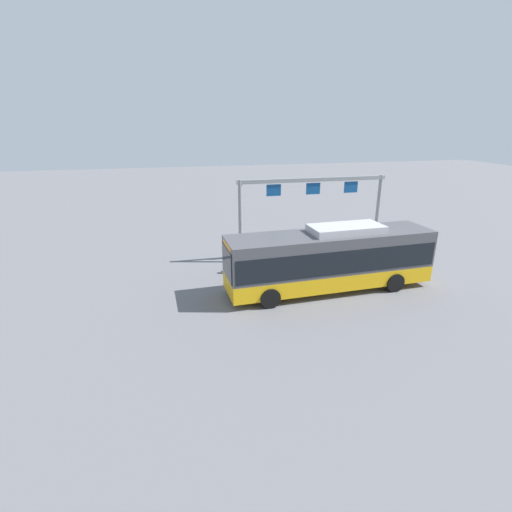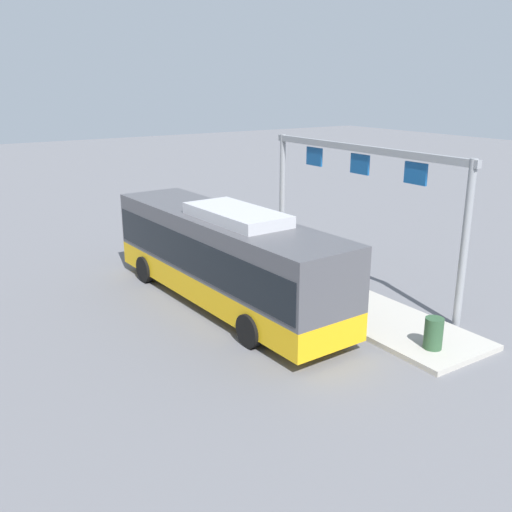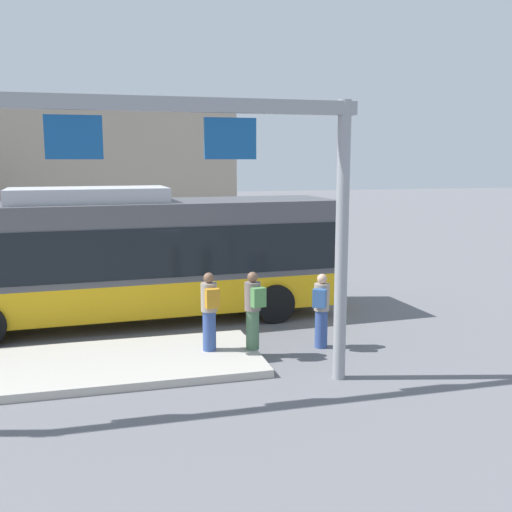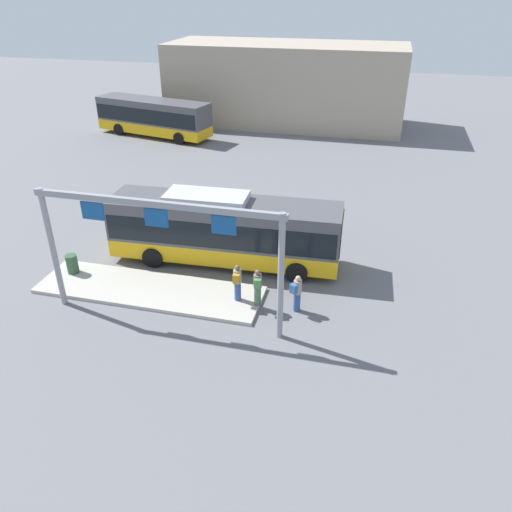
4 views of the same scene
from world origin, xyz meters
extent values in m
plane|color=slate|center=(0.00, 0.00, 0.00)|extent=(120.00, 120.00, 0.00)
cube|color=#B2ADA3|center=(-2.46, -3.41, 0.08)|extent=(10.00, 2.80, 0.16)
cube|color=#EAAD14|center=(0.00, 0.00, 0.77)|extent=(10.96, 2.97, 0.85)
cube|color=#4C4C51|center=(0.00, 0.00, 2.15)|extent=(10.96, 2.97, 1.90)
cube|color=black|center=(0.00, 0.00, 1.95)|extent=(10.75, 3.00, 1.20)
cube|color=black|center=(5.45, 0.24, 2.05)|extent=(0.13, 2.12, 1.50)
cube|color=#B7B7BC|center=(-0.81, -0.04, 3.28)|extent=(3.87, 1.91, 0.36)
cube|color=orange|center=(5.38, 0.24, 2.90)|extent=(0.20, 1.75, 0.28)
cylinder|color=black|center=(3.58, 1.36, 0.50)|extent=(1.01, 0.34, 1.00)
cylinder|color=black|center=(3.68, -1.04, 0.50)|extent=(1.01, 0.34, 1.00)
cylinder|color=black|center=(-3.28, 1.06, 0.50)|extent=(1.01, 0.34, 1.00)
cylinder|color=black|center=(-3.18, -1.34, 0.50)|extent=(1.01, 0.34, 1.00)
cylinder|color=#334C8C|center=(4.09, -3.26, 0.42)|extent=(0.39, 0.39, 0.85)
cylinder|color=gray|center=(4.09, -3.26, 1.15)|extent=(0.47, 0.47, 0.60)
sphere|color=tan|center=(4.09, -3.26, 1.56)|extent=(0.22, 0.22, 0.22)
cube|color=#335993|center=(3.95, -3.48, 1.18)|extent=(0.33, 0.30, 0.40)
cylinder|color=#476B4C|center=(2.46, -3.46, 0.58)|extent=(0.34, 0.34, 0.85)
cylinder|color=slate|center=(2.46, -3.46, 1.31)|extent=(0.41, 0.41, 0.60)
sphere|color=brown|center=(2.46, -3.46, 1.72)|extent=(0.22, 0.22, 0.22)
cube|color=#4C8447|center=(2.52, -3.71, 1.34)|extent=(0.31, 0.24, 0.40)
cylinder|color=#334C8C|center=(1.56, -3.30, 0.58)|extent=(0.31, 0.31, 0.85)
cylinder|color=gray|center=(1.56, -3.30, 1.31)|extent=(0.37, 0.37, 0.60)
sphere|color=brown|center=(1.56, -3.30, 1.72)|extent=(0.22, 0.22, 0.22)
cube|color=#BF7F1E|center=(1.59, -3.56, 1.34)|extent=(0.30, 0.21, 0.40)
cylinder|color=gray|center=(-5.59, -5.12, 2.60)|extent=(0.24, 0.24, 5.20)
cylinder|color=gray|center=(3.74, -5.12, 2.60)|extent=(0.24, 0.24, 5.20)
cube|color=gray|center=(-0.92, -5.12, 5.05)|extent=(9.72, 0.20, 0.24)
cube|color=#144C8C|center=(-3.49, -5.12, 4.50)|extent=(0.90, 0.08, 0.70)
cube|color=#144C8C|center=(-0.92, -5.12, 4.50)|extent=(0.90, 0.08, 0.70)
cube|color=#144C8C|center=(1.64, -5.12, 4.50)|extent=(0.90, 0.08, 0.70)
cylinder|color=#2D5133|center=(-6.45, -2.99, 0.61)|extent=(0.52, 0.52, 0.90)
camera|label=1|loc=(7.98, 17.17, 8.49)|focal=26.62mm
camera|label=2|loc=(-15.88, 9.12, 7.31)|focal=40.10mm
camera|label=3|loc=(-0.59, -15.22, 4.16)|focal=41.67mm
camera|label=4|loc=(6.63, -20.36, 12.12)|focal=35.29mm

